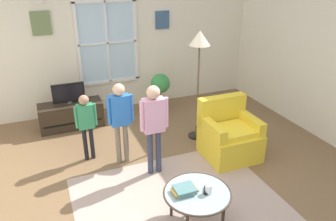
% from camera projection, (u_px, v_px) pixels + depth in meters
% --- Properties ---
extents(ground_plane, '(6.58, 6.54, 0.02)m').
position_uv_depth(ground_plane, '(163.00, 196.00, 4.14)').
color(ground_plane, brown).
extents(back_wall, '(5.98, 0.17, 2.88)m').
position_uv_depth(back_wall, '(104.00, 36.00, 6.11)').
color(back_wall, silver).
rests_on(back_wall, ground_plane).
extents(area_rug, '(2.46, 1.97, 0.01)m').
position_uv_depth(area_rug, '(178.00, 202.00, 4.02)').
color(area_rug, tan).
rests_on(area_rug, ground_plane).
extents(tv_stand, '(1.09, 0.43, 0.45)m').
position_uv_depth(tv_stand, '(71.00, 115.00, 5.79)').
color(tv_stand, '#2D2319').
rests_on(tv_stand, ground_plane).
extents(television, '(0.54, 0.08, 0.37)m').
position_uv_depth(television, '(68.00, 93.00, 5.62)').
color(television, '#4C4C4C').
rests_on(television, tv_stand).
extents(armchair, '(0.76, 0.74, 0.87)m').
position_uv_depth(armchair, '(229.00, 136.00, 4.89)').
color(armchair, yellow).
rests_on(armchair, ground_plane).
extents(coffee_table, '(0.75, 0.75, 0.43)m').
position_uv_depth(coffee_table, '(197.00, 194.00, 3.54)').
color(coffee_table, '#99B2B7').
rests_on(coffee_table, ground_plane).
extents(book_stack, '(0.27, 0.20, 0.07)m').
position_uv_depth(book_stack, '(185.00, 190.00, 3.51)').
color(book_stack, '#70AFB1').
rests_on(book_stack, coffee_table).
extents(cup, '(0.08, 0.08, 0.11)m').
position_uv_depth(cup, '(209.00, 189.00, 3.50)').
color(cup, white).
rests_on(cup, coffee_table).
extents(remote_near_books, '(0.11, 0.14, 0.02)m').
position_uv_depth(remote_near_books, '(206.00, 190.00, 3.54)').
color(remote_near_books, black).
rests_on(remote_near_books, coffee_table).
extents(person_pink_shirt, '(0.39, 0.18, 1.29)m').
position_uv_depth(person_pink_shirt, '(154.00, 120.00, 4.27)').
color(person_pink_shirt, '#333851').
rests_on(person_pink_shirt, ground_plane).
extents(person_green_shirt, '(0.31, 0.14, 1.02)m').
position_uv_depth(person_green_shirt, '(86.00, 120.00, 4.66)').
color(person_green_shirt, black).
rests_on(person_green_shirt, ground_plane).
extents(person_blue_shirt, '(0.37, 0.17, 1.22)m').
position_uv_depth(person_blue_shirt, '(120.00, 115.00, 4.52)').
color(person_blue_shirt, '#726656').
rests_on(person_blue_shirt, ground_plane).
extents(potted_plant_by_window, '(0.37, 0.37, 0.76)m').
position_uv_depth(potted_plant_by_window, '(160.00, 89.00, 6.34)').
color(potted_plant_by_window, '#9E6B4C').
rests_on(potted_plant_by_window, ground_plane).
extents(floor_lamp, '(0.32, 0.32, 1.78)m').
position_uv_depth(floor_lamp, '(199.00, 50.00, 4.94)').
color(floor_lamp, black).
rests_on(floor_lamp, ground_plane).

